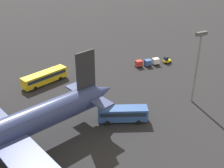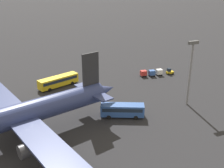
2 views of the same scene
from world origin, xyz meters
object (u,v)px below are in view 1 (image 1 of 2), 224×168
at_px(cargo_cart_red, 139,63).
at_px(cargo_cart_white, 156,61).
at_px(baggage_tug, 167,60).
at_px(cargo_cart_blue, 148,63).
at_px(worker_person, 53,69).
at_px(shuttle_bus_far, 123,113).
at_px(shuttle_bus_near, 45,77).

bearing_deg(cargo_cart_red, cargo_cart_white, 170.78).
height_order(baggage_tug, cargo_cart_blue, baggage_tug).
distance_m(worker_person, cargo_cart_white, 31.06).
bearing_deg(cargo_cart_blue, shuttle_bus_far, 46.23).
height_order(worker_person, cargo_cart_blue, cargo_cart_blue).
height_order(shuttle_bus_near, shuttle_bus_far, shuttle_bus_far).
distance_m(shuttle_bus_near, cargo_cart_red, 28.08).
bearing_deg(cargo_cart_blue, shuttle_bus_near, -5.60).
distance_m(shuttle_bus_near, shuttle_bus_far, 26.65).
relative_size(worker_person, cargo_cart_blue, 0.80).
height_order(shuttle_bus_far, worker_person, shuttle_bus_far).
height_order(shuttle_bus_near, cargo_cart_blue, shuttle_bus_near).
relative_size(shuttle_bus_near, cargo_cart_white, 5.93).
height_order(baggage_tug, worker_person, baggage_tug).
height_order(worker_person, cargo_cart_white, cargo_cart_white).
relative_size(baggage_tug, cargo_cart_white, 1.16).
bearing_deg(worker_person, cargo_cart_blue, 160.65).
xyz_separation_m(baggage_tug, worker_person, (33.37, -10.03, -0.07)).
height_order(baggage_tug, cargo_cart_white, baggage_tug).
height_order(shuttle_bus_near, baggage_tug, shuttle_bus_near).
distance_m(shuttle_bus_near, baggage_tug, 37.50).
xyz_separation_m(baggage_tug, cargo_cart_white, (3.82, -0.47, 0.25)).
bearing_deg(cargo_cart_blue, worker_person, -19.35).
distance_m(shuttle_bus_far, worker_person, 31.72).
distance_m(shuttle_bus_far, cargo_cart_red, 28.82).
relative_size(shuttle_bus_far, cargo_cart_red, 4.85).
bearing_deg(shuttle_bus_far, worker_person, -54.12).
xyz_separation_m(cargo_cart_white, cargo_cart_blue, (2.75, -0.15, 0.00)).
xyz_separation_m(shuttle_bus_far, cargo_cart_blue, (-20.80, -21.72, -0.74)).
bearing_deg(shuttle_bus_far, cargo_cart_blue, -108.80).
distance_m(cargo_cart_white, cargo_cart_blue, 2.76).
xyz_separation_m(shuttle_bus_far, cargo_cart_red, (-18.05, -22.46, -0.74)).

